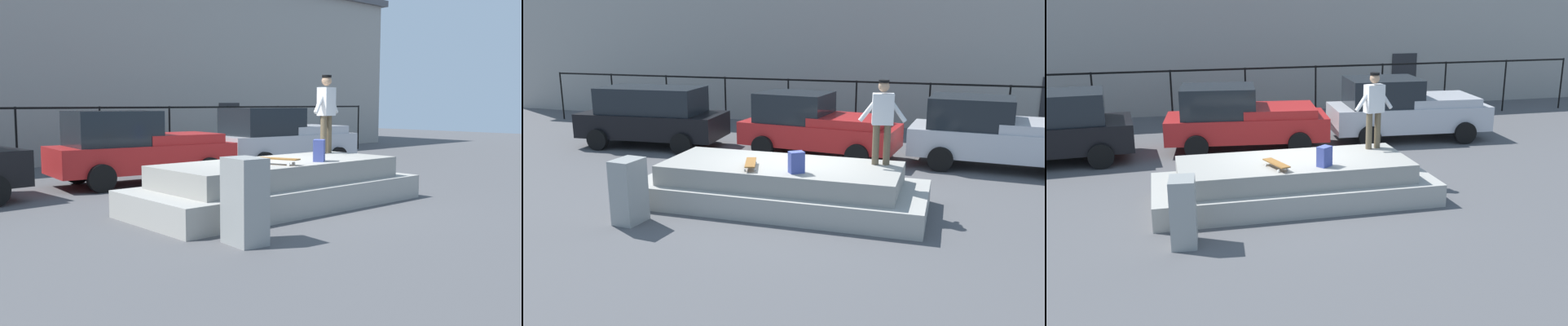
{
  "view_description": "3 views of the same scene",
  "coord_description": "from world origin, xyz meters",
  "views": [
    {
      "loc": [
        -7.57,
        -8.37,
        1.97
      ],
      "look_at": [
        0.31,
        0.54,
        0.73
      ],
      "focal_mm": 39.19,
      "sensor_mm": 36.0,
      "label": 1
    },
    {
      "loc": [
        3.12,
        -10.58,
        3.55
      ],
      "look_at": [
        -0.42,
        0.61,
        0.61
      ],
      "focal_mm": 36.83,
      "sensor_mm": 36.0,
      "label": 2
    },
    {
      "loc": [
        -2.83,
        -12.39,
        4.31
      ],
      "look_at": [
        0.45,
        0.71,
        0.45
      ],
      "focal_mm": 41.56,
      "sensor_mm": 36.0,
      "label": 3
    }
  ],
  "objects": [
    {
      "name": "car_black_hatchback_near",
      "position": [
        -5.74,
        3.88,
        0.97
      ],
      "size": [
        4.52,
        2.39,
        1.84
      ],
      "color": "black",
      "rests_on": "ground_plane"
    },
    {
      "name": "ground_plane",
      "position": [
        0.0,
        0.0,
        0.0
      ],
      "size": [
        60.0,
        60.0,
        0.0
      ],
      "primitive_type": "plane",
      "color": "#4C4C4F"
    },
    {
      "name": "utility_box",
      "position": [
        -2.53,
        -2.34,
        0.61
      ],
      "size": [
        0.49,
        0.64,
        1.23
      ],
      "primitive_type": "cube",
      "rotation": [
        0.0,
        0.0,
        -0.09
      ],
      "color": "gray",
      "rests_on": "ground_plane"
    },
    {
      "name": "concrete_ledge",
      "position": [
        -0.14,
        -0.5,
        0.4
      ],
      "size": [
        5.89,
        2.36,
        0.88
      ],
      "color": "#9E9B93",
      "rests_on": "ground_plane"
    },
    {
      "name": "skateboard",
      "position": [
        -0.61,
        -0.98,
        0.98
      ],
      "size": [
        0.44,
        0.82,
        0.12
      ],
      "color": "brown",
      "rests_on": "concrete_ledge"
    },
    {
      "name": "warehouse_building",
      "position": [
        0.0,
        13.51,
        3.55
      ],
      "size": [
        33.02,
        8.64,
        7.09
      ],
      "color": "gray",
      "rests_on": "ground_plane"
    },
    {
      "name": "car_red_pickup_mid",
      "position": [
        -0.61,
        4.08,
        0.89
      ],
      "size": [
        4.62,
        2.34,
        1.8
      ],
      "color": "#B21E1E",
      "rests_on": "ground_plane"
    },
    {
      "name": "car_silver_pickup_far",
      "position": [
        4.28,
        4.15,
        0.92
      ],
      "size": [
        4.77,
        2.26,
        1.85
      ],
      "color": "#B7B7BC",
      "rests_on": "ground_plane"
    },
    {
      "name": "fence_row",
      "position": [
        0.0,
        7.34,
        1.34
      ],
      "size": [
        24.06,
        0.06,
        1.89
      ],
      "color": "black",
      "rests_on": "ground_plane"
    },
    {
      "name": "skateboarder",
      "position": [
        1.81,
        0.06,
        1.87
      ],
      "size": [
        0.96,
        0.32,
        1.71
      ],
      "color": "brown",
      "rests_on": "concrete_ledge"
    },
    {
      "name": "backpack",
      "position": [
        0.36,
        -1.08,
        1.09
      ],
      "size": [
        0.34,
        0.33,
        0.41
      ],
      "primitive_type": "cube",
      "rotation": [
        0.0,
        0.0,
        3.77
      ],
      "color": "#3F4C99",
      "rests_on": "concrete_ledge"
    }
  ]
}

